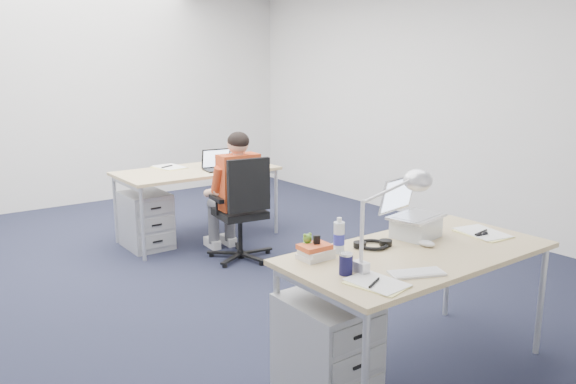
{
  "coord_description": "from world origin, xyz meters",
  "views": [
    {
      "loc": [
        -2.16,
        -3.92,
        1.75
      ],
      "look_at": [
        0.27,
        -0.66,
        0.85
      ],
      "focal_mm": 35.0,
      "sensor_mm": 36.0,
      "label": 1
    }
  ],
  "objects_px": {
    "drawer_pedestal_near": "(327,347)",
    "drawer_pedestal_far": "(146,220)",
    "silver_laptop": "(417,209)",
    "dark_laptop": "(220,160)",
    "headphones": "(373,244)",
    "book_stack": "(315,251)",
    "wireless_keyboard": "(417,273)",
    "desk_near": "(418,258)",
    "can_koozie": "(346,264)",
    "cordless_phone": "(317,247)",
    "bear_figurine": "(307,245)",
    "seated_person": "(233,194)",
    "sunglasses": "(482,235)",
    "computer_mouse": "(427,244)",
    "desk_lamp": "(384,219)",
    "far_cup": "(234,162)",
    "water_bottle": "(339,235)",
    "office_chair": "(242,231)"
  },
  "relations": [
    {
      "from": "silver_laptop",
      "to": "computer_mouse",
      "type": "distance_m",
      "value": 0.25
    },
    {
      "from": "seated_person",
      "to": "sunglasses",
      "type": "distance_m",
      "value": 2.51
    },
    {
      "from": "wireless_keyboard",
      "to": "dark_laptop",
      "type": "distance_m",
      "value": 3.24
    },
    {
      "from": "desk_near",
      "to": "wireless_keyboard",
      "type": "relative_size",
      "value": 5.73
    },
    {
      "from": "headphones",
      "to": "book_stack",
      "type": "height_order",
      "value": "book_stack"
    },
    {
      "from": "seated_person",
      "to": "silver_laptop",
      "type": "xyz_separation_m",
      "value": [
        -0.03,
        -2.24,
        0.32
      ]
    },
    {
      "from": "drawer_pedestal_far",
      "to": "far_cup",
      "type": "distance_m",
      "value": 1.11
    },
    {
      "from": "headphones",
      "to": "far_cup",
      "type": "bearing_deg",
      "value": 97.6
    },
    {
      "from": "drawer_pedestal_far",
      "to": "water_bottle",
      "type": "distance_m",
      "value": 2.95
    },
    {
      "from": "wireless_keyboard",
      "to": "headphones",
      "type": "relative_size",
      "value": 1.18
    },
    {
      "from": "desk_near",
      "to": "cordless_phone",
      "type": "bearing_deg",
      "value": 155.43
    },
    {
      "from": "office_chair",
      "to": "book_stack",
      "type": "xyz_separation_m",
      "value": [
        -0.77,
        -2.01,
        0.49
      ]
    },
    {
      "from": "desk_near",
      "to": "desk_lamp",
      "type": "height_order",
      "value": "desk_lamp"
    },
    {
      "from": "can_koozie",
      "to": "bear_figurine",
      "type": "xyz_separation_m",
      "value": [
        0.02,
        0.34,
        0.01
      ]
    },
    {
      "from": "drawer_pedestal_near",
      "to": "drawer_pedestal_far",
      "type": "relative_size",
      "value": 1.0
    },
    {
      "from": "headphones",
      "to": "computer_mouse",
      "type": "bearing_deg",
      "value": -12.52
    },
    {
      "from": "desk_near",
      "to": "drawer_pedestal_near",
      "type": "bearing_deg",
      "value": 170.89
    },
    {
      "from": "wireless_keyboard",
      "to": "desk_near",
      "type": "bearing_deg",
      "value": 62.41
    },
    {
      "from": "book_stack",
      "to": "headphones",
      "type": "bearing_deg",
      "value": -5.94
    },
    {
      "from": "drawer_pedestal_far",
      "to": "book_stack",
      "type": "height_order",
      "value": "book_stack"
    },
    {
      "from": "book_stack",
      "to": "far_cup",
      "type": "distance_m",
      "value": 3.07
    },
    {
      "from": "sunglasses",
      "to": "bear_figurine",
      "type": "bearing_deg",
      "value": 170.96
    },
    {
      "from": "silver_laptop",
      "to": "can_koozie",
      "type": "xyz_separation_m",
      "value": [
        -0.78,
        -0.22,
        -0.12
      ]
    },
    {
      "from": "water_bottle",
      "to": "dark_laptop",
      "type": "relative_size",
      "value": 0.67
    },
    {
      "from": "computer_mouse",
      "to": "headphones",
      "type": "distance_m",
      "value": 0.32
    },
    {
      "from": "office_chair",
      "to": "desk_lamp",
      "type": "relative_size",
      "value": 1.88
    },
    {
      "from": "bear_figurine",
      "to": "far_cup",
      "type": "distance_m",
      "value": 3.02
    },
    {
      "from": "can_koozie",
      "to": "cordless_phone",
      "type": "bearing_deg",
      "value": 81.56
    },
    {
      "from": "desk_lamp",
      "to": "bear_figurine",
      "type": "bearing_deg",
      "value": 137.44
    },
    {
      "from": "silver_laptop",
      "to": "wireless_keyboard",
      "type": "xyz_separation_m",
      "value": [
        -0.49,
        -0.43,
        -0.17
      ]
    },
    {
      "from": "bear_figurine",
      "to": "book_stack",
      "type": "xyz_separation_m",
      "value": [
        0.01,
        -0.06,
        -0.03
      ]
    },
    {
      "from": "silver_laptop",
      "to": "dark_laptop",
      "type": "relative_size",
      "value": 1.17
    },
    {
      "from": "wireless_keyboard",
      "to": "far_cup",
      "type": "bearing_deg",
      "value": 97.58
    },
    {
      "from": "silver_laptop",
      "to": "cordless_phone",
      "type": "distance_m",
      "value": 0.75
    },
    {
      "from": "drawer_pedestal_far",
      "to": "computer_mouse",
      "type": "xyz_separation_m",
      "value": [
        0.45,
        -3.12,
        0.47
      ]
    },
    {
      "from": "drawer_pedestal_near",
      "to": "computer_mouse",
      "type": "distance_m",
      "value": 0.84
    },
    {
      "from": "computer_mouse",
      "to": "desk_lamp",
      "type": "relative_size",
      "value": 0.2
    },
    {
      "from": "drawer_pedestal_near",
      "to": "water_bottle",
      "type": "relative_size",
      "value": 2.68
    },
    {
      "from": "sunglasses",
      "to": "book_stack",
      "type": "bearing_deg",
      "value": 173.51
    },
    {
      "from": "computer_mouse",
      "to": "water_bottle",
      "type": "xyz_separation_m",
      "value": [
        -0.49,
        0.22,
        0.08
      ]
    },
    {
      "from": "seated_person",
      "to": "silver_laptop",
      "type": "distance_m",
      "value": 2.27
    },
    {
      "from": "bear_figurine",
      "to": "silver_laptop",
      "type": "bearing_deg",
      "value": -19.8
    },
    {
      "from": "computer_mouse",
      "to": "desk_lamp",
      "type": "bearing_deg",
      "value": -177.5
    },
    {
      "from": "dark_laptop",
      "to": "far_cup",
      "type": "bearing_deg",
      "value": 39.07
    },
    {
      "from": "desk_near",
      "to": "book_stack",
      "type": "xyz_separation_m",
      "value": [
        -0.56,
        0.25,
        0.09
      ]
    },
    {
      "from": "desk_lamp",
      "to": "far_cup",
      "type": "relative_size",
      "value": 5.69
    },
    {
      "from": "seated_person",
      "to": "sunglasses",
      "type": "bearing_deg",
      "value": -78.91
    },
    {
      "from": "water_bottle",
      "to": "drawer_pedestal_near",
      "type": "bearing_deg",
      "value": -144.42
    },
    {
      "from": "office_chair",
      "to": "seated_person",
      "type": "distance_m",
      "value": 0.36
    },
    {
      "from": "headphones",
      "to": "silver_laptop",
      "type": "bearing_deg",
      "value": 19.9
    }
  ]
}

